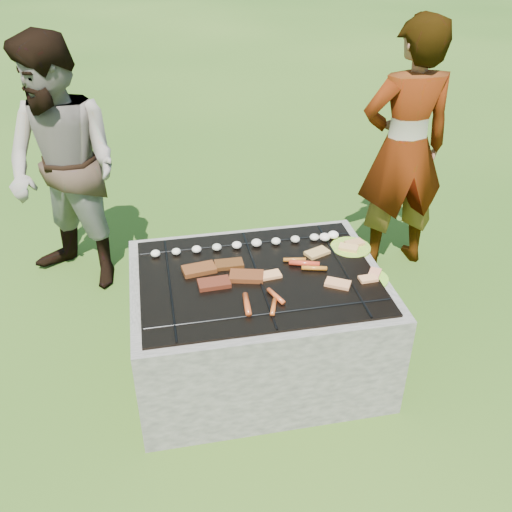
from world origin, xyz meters
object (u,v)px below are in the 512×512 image
(plate_far, at_px, (351,247))
(cook, at_px, (404,149))
(fire_pit, at_px, (258,325))
(bystander, at_px, (64,169))
(plate_near, at_px, (370,278))

(plate_far, bearing_deg, cook, 50.73)
(fire_pit, distance_m, plate_far, 0.67)
(bystander, bearing_deg, fire_pit, -7.98)
(cook, xyz_separation_m, bystander, (-2.18, 0.17, -0.03))
(plate_near, xyz_separation_m, bystander, (-1.58, 1.21, 0.21))
(plate_near, relative_size, bystander, 0.15)
(fire_pit, bearing_deg, cook, 38.11)
(plate_far, relative_size, plate_near, 1.12)
(fire_pit, height_order, plate_far, plate_far)
(fire_pit, bearing_deg, bystander, 133.20)
(plate_far, distance_m, plate_near, 0.30)
(plate_far, bearing_deg, fire_pit, -162.64)
(bystander, bearing_deg, cook, 34.45)
(plate_far, xyz_separation_m, cook, (0.60, 0.74, 0.24))
(plate_near, distance_m, bystander, 2.00)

